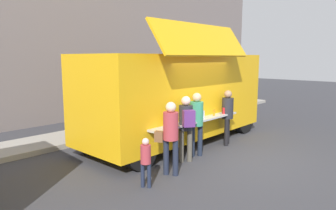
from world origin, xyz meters
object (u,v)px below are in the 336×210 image
(customer_rear_waiting, at_px, (170,132))
(trash_bin, at_px, (200,104))
(customer_front_ordering, at_px, (196,119))
(food_truck_main, at_px, (177,95))
(customer_mid_with_backpack, at_px, (186,122))
(child_near_queue, at_px, (146,158))
(customer_extra_browsing, at_px, (228,113))

(customer_rear_waiting, bearing_deg, trash_bin, 6.63)
(trash_bin, height_order, customer_front_ordering, customer_front_ordering)
(food_truck_main, relative_size, customer_mid_with_backpack, 3.77)
(customer_rear_waiting, bearing_deg, child_near_queue, 161.49)
(food_truck_main, distance_m, customer_mid_with_backpack, 2.03)
(customer_mid_with_backpack, relative_size, child_near_queue, 1.62)
(customer_mid_with_backpack, distance_m, customer_extra_browsing, 2.08)
(customer_rear_waiting, bearing_deg, customer_front_ordering, -10.39)
(customer_front_ordering, distance_m, child_near_queue, 2.40)
(trash_bin, xyz_separation_m, customer_rear_waiting, (-6.45, -4.09, 0.50))
(customer_front_ordering, relative_size, customer_extra_browsing, 1.03)
(child_near_queue, bearing_deg, customer_front_ordering, -19.37)
(food_truck_main, bearing_deg, customer_rear_waiting, -142.20)
(child_near_queue, bearing_deg, customer_extra_browsing, -24.24)
(customer_rear_waiting, bearing_deg, customer_mid_with_backpack, -7.92)
(customer_mid_with_backpack, bearing_deg, customer_front_ordering, -45.01)
(trash_bin, bearing_deg, customer_rear_waiting, -147.65)
(trash_bin, relative_size, customer_rear_waiting, 0.59)
(customer_front_ordering, height_order, customer_mid_with_backpack, customer_front_ordering)
(food_truck_main, height_order, customer_rear_waiting, food_truck_main)
(food_truck_main, distance_m, trash_bin, 4.93)
(food_truck_main, relative_size, child_near_queue, 6.12)
(trash_bin, bearing_deg, customer_front_ordering, -143.53)
(customer_mid_with_backpack, bearing_deg, child_near_queue, 136.57)
(customer_rear_waiting, distance_m, child_near_queue, 0.93)
(customer_mid_with_backpack, distance_m, child_near_queue, 1.84)
(trash_bin, relative_size, customer_front_ordering, 0.58)
(trash_bin, bearing_deg, customer_mid_with_backpack, -145.61)
(customer_extra_browsing, bearing_deg, customer_rear_waiting, 73.62)
(trash_bin, relative_size, customer_mid_with_backpack, 0.59)
(customer_extra_browsing, bearing_deg, food_truck_main, 5.27)
(food_truck_main, distance_m, customer_rear_waiting, 2.88)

